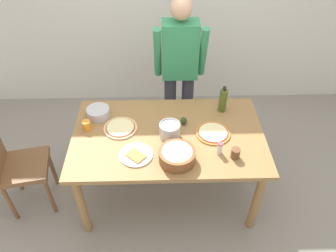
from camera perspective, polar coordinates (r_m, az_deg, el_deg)
The scene contains 15 objects.
ground at distance 3.28m, azimuth 0.02°, elevation -11.21°, with size 8.00×8.00×0.00m, color gray.
dining_table at distance 2.78m, azimuth 0.03°, elevation -2.86°, with size 1.60×0.96×0.76m.
person_cook at distance 3.21m, azimuth 2.05°, elevation 10.20°, with size 0.49×0.25×1.62m.
chair_wooden_left at distance 3.08m, azimuth -25.43°, elevation -5.85°, with size 0.47×0.47×0.95m.
pizza_raw_on_board at distance 2.79m, azimuth -8.32°, elevation -0.31°, with size 0.28×0.28×0.02m.
pizza_cooked_on_tray at distance 2.74m, azimuth 7.87°, elevation -1.19°, with size 0.29×0.29×0.02m.
plate_with_slice at distance 2.55m, azimuth -5.58°, elevation -5.06°, with size 0.26×0.26×0.02m.
popcorn_bowl at distance 2.46m, azimuth 1.60°, elevation -5.07°, with size 0.28×0.28×0.11m.
mixing_bowl_steel at distance 2.93m, azimuth -12.10°, elevation 2.31°, with size 0.20×0.20×0.08m.
olive_oil_bottle at distance 2.93m, azimuth 9.58°, elevation 4.47°, with size 0.07×0.07×0.26m.
steel_pot at distance 2.65m, azimuth 0.32°, elevation -0.75°, with size 0.17×0.17×0.13m.
cup_orange at distance 2.82m, azimuth -14.04°, elevation 0.12°, with size 0.07×0.07×0.09m, color orange.
cup_small_brown at distance 2.55m, azimuth 11.71°, elevation -4.69°, with size 0.07×0.07×0.09m, color brown.
salt_shaker at distance 2.56m, azimuth 9.02°, elevation -3.84°, with size 0.04×0.04×0.11m.
avocado at distance 2.79m, azimuth 2.75°, elevation 0.92°, with size 0.06×0.06×0.07m, color #2D4219.
Camera 1 is at (-0.05, -1.98, 2.62)m, focal length 34.87 mm.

